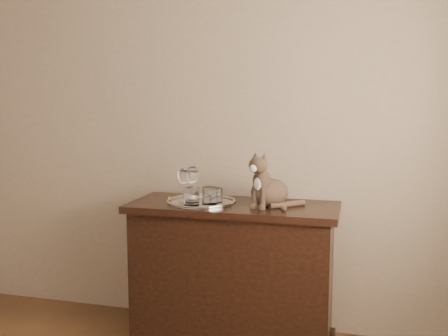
% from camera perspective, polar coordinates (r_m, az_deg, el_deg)
% --- Properties ---
extents(wall_back, '(4.00, 0.10, 2.70)m').
position_cam_1_polar(wall_back, '(3.31, -7.76, 6.02)').
color(wall_back, tan).
rests_on(wall_back, ground).
extents(sideboard, '(1.20, 0.50, 0.85)m').
position_cam_1_polar(sideboard, '(3.00, 1.06, -12.11)').
color(sideboard, black).
rests_on(sideboard, ground).
extents(tray, '(0.40, 0.40, 0.01)m').
position_cam_1_polar(tray, '(2.90, -2.60, -3.96)').
color(tray, silver).
rests_on(tray, sideboard).
extents(wine_glass_a, '(0.07, 0.07, 0.19)m').
position_cam_1_polar(wine_glass_a, '(2.94, -3.80, -1.85)').
color(wine_glass_a, white).
rests_on(wine_glass_a, tray).
extents(wine_glass_c, '(0.07, 0.07, 0.20)m').
position_cam_1_polar(wine_glass_c, '(2.89, -4.60, -1.94)').
color(wine_glass_c, silver).
rests_on(wine_glass_c, tray).
extents(wine_glass_d, '(0.08, 0.08, 0.21)m').
position_cam_1_polar(wine_glass_d, '(2.91, -3.61, -1.79)').
color(wine_glass_d, white).
rests_on(wine_glass_d, tray).
extents(tumbler_a, '(0.09, 0.09, 0.10)m').
position_cam_1_polar(tumbler_a, '(2.83, -1.64, -3.16)').
color(tumbler_a, silver).
rests_on(tumbler_a, tray).
extents(tumbler_b, '(0.09, 0.09, 0.10)m').
position_cam_1_polar(tumbler_b, '(2.80, -3.74, -3.25)').
color(tumbler_b, white).
rests_on(tumbler_b, tray).
extents(tumbler_c, '(0.07, 0.07, 0.08)m').
position_cam_1_polar(tumbler_c, '(2.87, -0.95, -3.15)').
color(tumbler_c, silver).
rests_on(tumbler_c, tray).
extents(cat, '(0.40, 0.39, 0.31)m').
position_cam_1_polar(cat, '(2.82, 5.25, -1.20)').
color(cat, brown).
rests_on(cat, sideboard).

